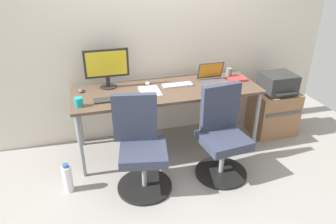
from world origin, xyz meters
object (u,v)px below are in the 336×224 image
Objects in this scene: office_chair_left at (141,148)px; coffee_mug at (79,102)px; side_cabinet at (273,112)px; desktop_monitor at (107,66)px; water_bottle_on_floor at (68,178)px; open_laptop at (213,78)px; office_chair_right at (222,136)px; printer at (278,83)px.

coffee_mug is (-0.52, 0.40, 0.37)m from office_chair_left.
side_cabinet is 2.15m from desktop_monitor.
desktop_monitor is at bearing 54.61° from water_bottle_on_floor.
open_laptop is at bearing 33.49° from office_chair_left.
water_bottle_on_floor is 1.90m from open_laptop.
coffee_mug is (-1.36, 0.40, 0.37)m from office_chair_right.
office_chair_right is at bearing -38.56° from desktop_monitor.
office_chair_left is 3.03× the size of water_bottle_on_floor.
printer is 1.29× the size of water_bottle_on_floor.
open_laptop is 3.37× the size of coffee_mug.
side_cabinet is 0.99m from open_laptop.
coffee_mug is (-1.51, -0.26, -0.01)m from open_laptop.
desktop_monitor is at bearing 173.23° from side_cabinet.
coffee_mug is at bearing -127.72° from desktop_monitor.
coffee_mug is (0.19, 0.30, 0.65)m from water_bottle_on_floor.
open_laptop is at bearing 77.15° from office_chair_right.
office_chair_right reaches higher than coffee_mug.
desktop_monitor is 1.21m from open_laptop.
office_chair_left is 0.84m from office_chair_right.
printer reaches higher than water_bottle_on_floor.
printer is (1.82, 0.58, 0.25)m from office_chair_left.
side_cabinet is at bearing -6.77° from desktop_monitor.
printer is 4.35× the size of coffee_mug.
office_chair_right is at bearing -16.27° from coffee_mug.
open_laptop is 1.53m from coffee_mug.
coffee_mug is at bearing -170.38° from open_laptop.
office_chair_right is 10.22× the size of coffee_mug.
desktop_monitor is (-0.19, 0.82, 0.58)m from office_chair_left.
printer is at bearing -90.00° from side_cabinet.
office_chair_right is 1.46m from coffee_mug.
desktop_monitor reaches higher than water_bottle_on_floor.
office_chair_right is 1.96× the size of desktop_monitor.
open_laptop is (-0.83, 0.07, 0.53)m from side_cabinet.
printer is at bearing -6.80° from desktop_monitor.
office_chair_left reaches higher than printer.
water_bottle_on_floor is (-0.71, 0.09, -0.28)m from office_chair_left.
open_laptop reaches higher than coffee_mug.
coffee_mug is at bearing 58.11° from water_bottle_on_floor.
office_chair_left reaches higher than coffee_mug.
coffee_mug is at bearing -175.47° from printer.
office_chair_right is 1.15m from side_cabinet.
desktop_monitor reaches higher than printer.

